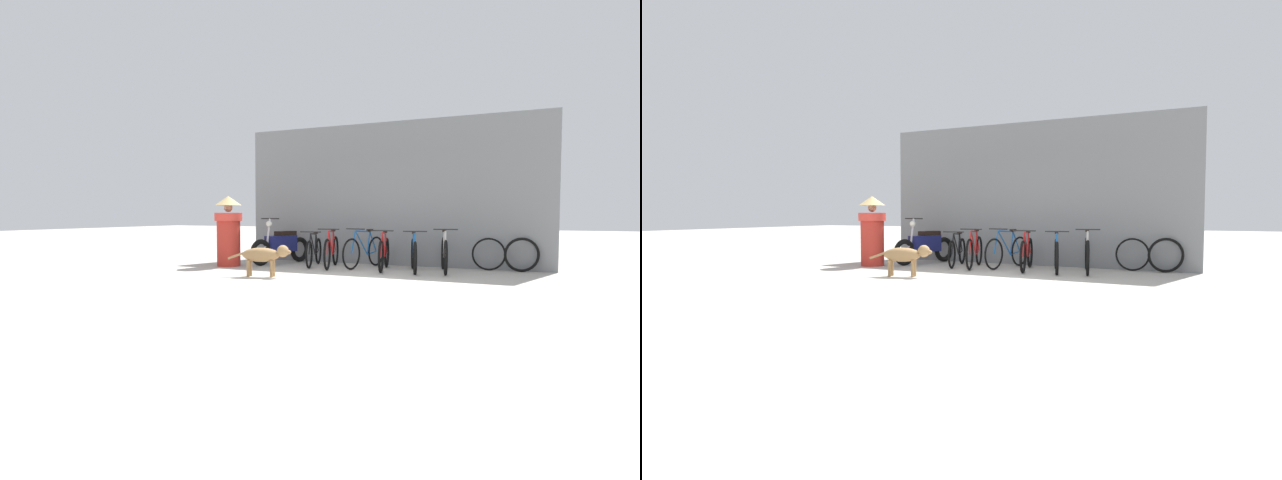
% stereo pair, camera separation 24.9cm
% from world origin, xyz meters
% --- Properties ---
extents(ground_plane, '(60.00, 60.00, 0.00)m').
position_xyz_m(ground_plane, '(0.00, 0.00, 0.00)').
color(ground_plane, '#ADA89E').
extents(shop_wall_back, '(7.10, 0.20, 3.25)m').
position_xyz_m(shop_wall_back, '(0.00, 3.34, 1.63)').
color(shop_wall_back, slate).
rests_on(shop_wall_back, ground).
extents(bicycle_0, '(0.54, 1.59, 0.79)m').
position_xyz_m(bicycle_0, '(-1.41, 2.31, 0.33)').
color(bicycle_0, black).
rests_on(bicycle_0, ground).
extents(bicycle_1, '(0.55, 1.67, 0.86)m').
position_xyz_m(bicycle_1, '(-0.92, 2.19, 0.35)').
color(bicycle_1, black).
rests_on(bicycle_1, ground).
extents(bicycle_2, '(0.49, 1.65, 0.86)m').
position_xyz_m(bicycle_2, '(-0.27, 2.47, 0.36)').
color(bicycle_2, black).
rests_on(bicycle_2, ground).
extents(bicycle_3, '(0.50, 1.67, 0.85)m').
position_xyz_m(bicycle_3, '(0.26, 2.24, 0.35)').
color(bicycle_3, black).
rests_on(bicycle_3, ground).
extents(bicycle_4, '(0.61, 1.62, 0.84)m').
position_xyz_m(bicycle_4, '(0.90, 2.20, 0.34)').
color(bicycle_4, black).
rests_on(bicycle_4, ground).
extents(bicycle_5, '(0.56, 1.72, 0.89)m').
position_xyz_m(bicycle_5, '(1.48, 2.37, 0.36)').
color(bicycle_5, black).
rests_on(bicycle_5, ground).
extents(motorcycle, '(0.68, 1.83, 1.08)m').
position_xyz_m(motorcycle, '(-2.33, 2.44, 0.42)').
color(motorcycle, black).
rests_on(motorcycle, ground).
extents(stray_dog, '(1.20, 0.47, 0.60)m').
position_xyz_m(stray_dog, '(-1.40, 0.22, 0.41)').
color(stray_dog, '#997247').
rests_on(stray_dog, ground).
extents(person_in_robes, '(0.81, 0.81, 1.57)m').
position_xyz_m(person_in_robes, '(-3.14, 1.49, 0.81)').
color(person_in_robes, '#B72D23').
rests_on(person_in_robes, ground).
extents(spare_tire_left, '(0.68, 0.05, 0.68)m').
position_xyz_m(spare_tire_left, '(2.24, 3.09, 0.34)').
color(spare_tire_left, black).
rests_on(spare_tire_left, ground).
extents(spare_tire_right, '(0.68, 0.26, 0.70)m').
position_xyz_m(spare_tire_right, '(2.88, 3.09, 0.35)').
color(spare_tire_right, black).
rests_on(spare_tire_right, ground).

